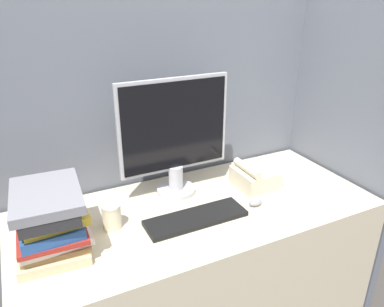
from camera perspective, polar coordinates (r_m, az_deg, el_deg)
The scene contains 10 objects.
cubicle_panel_rear at distance 1.85m, azimuth -4.18°, elevation 0.80°, with size 1.93×0.04×1.73m.
cubicle_panel_right at distance 2.03m, azimuth 21.24°, elevation 1.32°, with size 0.04×0.72×1.73m.
desk at distance 1.84m, azimuth 0.91°, elevation -17.95°, with size 1.53×0.66×0.73m.
monitor at distance 1.62m, azimuth -2.64°, elevation 2.50°, with size 0.50×0.18×0.53m.
keyboard at distance 1.53m, azimuth 0.60°, elevation -9.81°, with size 0.42×0.13×0.02m.
mouse at distance 1.65m, azimuth 9.66°, elevation -7.39°, with size 0.06×0.04×0.03m.
coffee_cup at distance 1.50m, azimuth -12.15°, elevation -9.29°, with size 0.08×0.08×0.11m.
book_stack at distance 1.40m, azimuth -20.76°, elevation -9.69°, with size 0.26×0.31×0.24m.
desk_telephone at distance 1.79m, azimuth 9.48°, elevation -3.54°, with size 0.18×0.18×0.12m.
paper_pile at distance 1.84m, azimuth 18.15°, elevation -4.93°, with size 0.24×0.28×0.02m.
Camera 1 is at (-0.63, -0.89, 1.59)m, focal length 35.00 mm.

